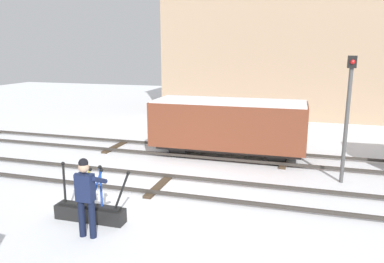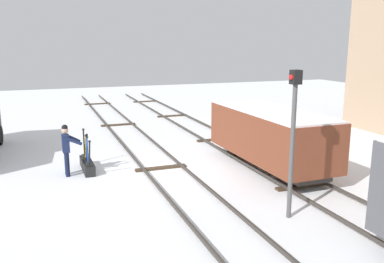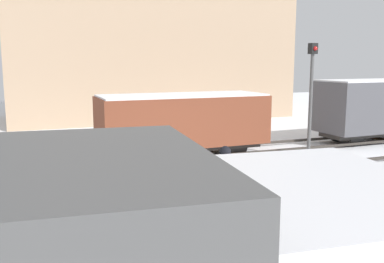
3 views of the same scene
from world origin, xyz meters
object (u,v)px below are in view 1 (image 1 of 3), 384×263
object	(u,v)px
switch_lever_frame	(90,211)
signal_post	(348,107)
freight_car_mid_siding	(228,125)
rail_worker	(86,192)

from	to	relation	value
switch_lever_frame	signal_post	xyz separation A→B (m)	(6.17, 4.62, 2.16)
switch_lever_frame	freight_car_mid_siding	distance (m)	6.81
signal_post	switch_lever_frame	bearing A→B (deg)	-143.19
rail_worker	freight_car_mid_siding	size ratio (longest dim) A/B	0.32
signal_post	freight_car_mid_siding	world-z (taller)	signal_post
rail_worker	freight_car_mid_siding	distance (m)	7.30
switch_lever_frame	freight_car_mid_siding	xyz separation A→B (m)	(2.16, 6.37, 1.04)
rail_worker	signal_post	size ratio (longest dim) A/B	0.47
switch_lever_frame	rail_worker	distance (m)	1.13
switch_lever_frame	rail_worker	bearing A→B (deg)	-62.65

